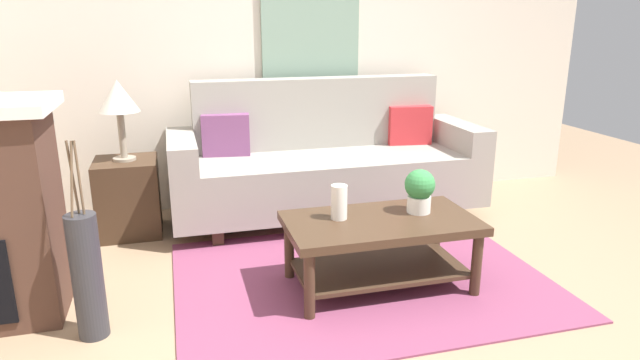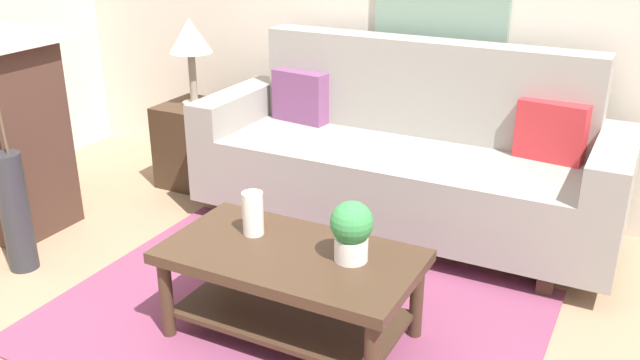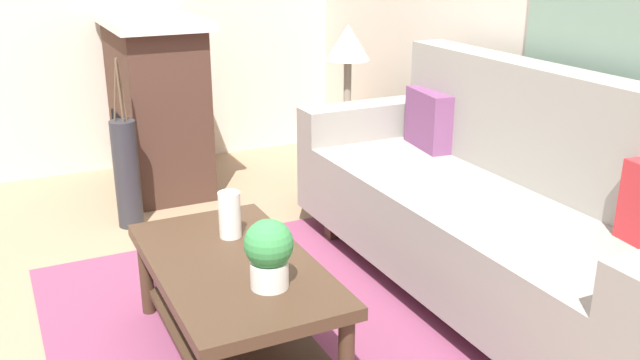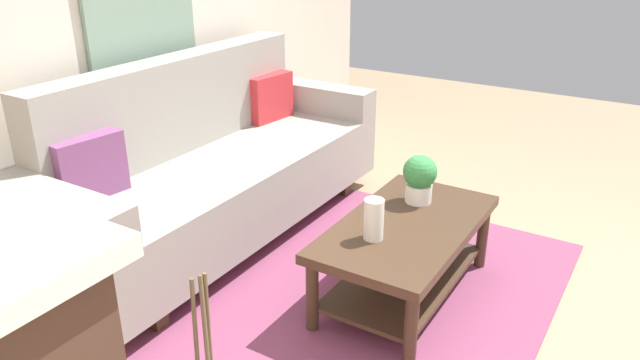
# 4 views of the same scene
# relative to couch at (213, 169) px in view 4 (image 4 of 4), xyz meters

# --- Properties ---
(ground_plane) EXTENTS (9.35, 9.35, 0.00)m
(ground_plane) POSITION_rel_couch_xyz_m (-0.11, -1.67, -0.43)
(ground_plane) COLOR #9E7F60
(wall_back) EXTENTS (5.35, 0.10, 2.70)m
(wall_back) POSITION_rel_couch_xyz_m (-0.11, 0.54, 0.92)
(wall_back) COLOR beige
(wall_back) RESTS_ON ground_plane
(area_rug) EXTENTS (2.22, 1.67, 0.01)m
(area_rug) POSITION_rel_couch_xyz_m (-0.11, -1.17, -0.43)
(area_rug) COLOR #843D5B
(area_rug) RESTS_ON ground_plane
(couch) EXTENTS (2.41, 0.84, 1.08)m
(couch) POSITION_rel_couch_xyz_m (0.00, 0.00, 0.00)
(couch) COLOR gray
(couch) RESTS_ON ground_plane
(throw_pillow_plum) EXTENTS (0.37, 0.16, 0.32)m
(throw_pillow_plum) POSITION_rel_couch_xyz_m (-0.76, 0.12, 0.25)
(throw_pillow_plum) COLOR #7A4270
(throw_pillow_plum) RESTS_ON couch
(throw_pillow_crimson) EXTENTS (0.37, 0.16, 0.32)m
(throw_pillow_crimson) POSITION_rel_couch_xyz_m (0.76, 0.12, 0.25)
(throw_pillow_crimson) COLOR red
(throw_pillow_crimson) RESTS_ON couch
(coffee_table) EXTENTS (1.10, 0.60, 0.43)m
(coffee_table) POSITION_rel_couch_xyz_m (-0.04, -1.29, -0.12)
(coffee_table) COLOR #422D1E
(coffee_table) RESTS_ON ground_plane
(tabletop_vase) EXTENTS (0.09, 0.09, 0.20)m
(tabletop_vase) POSITION_rel_couch_xyz_m (-0.27, -1.22, 0.10)
(tabletop_vase) COLOR white
(tabletop_vase) RESTS_ON coffee_table
(potted_plant_tabletop) EXTENTS (0.18, 0.18, 0.26)m
(potted_plant_tabletop) POSITION_rel_couch_xyz_m (0.22, -1.23, 0.14)
(potted_plant_tabletop) COLOR white
(potted_plant_tabletop) RESTS_ON coffee_table
(floor_vase_branch_a) EXTENTS (0.01, 0.02, 0.36)m
(floor_vase_branch_a) POSITION_rel_couch_xyz_m (-1.59, -1.40, 0.39)
(floor_vase_branch_a) COLOR brown
(floor_vase_branch_a) RESTS_ON floor_vase
(floor_vase_branch_b) EXTENTS (0.02, 0.03, 0.36)m
(floor_vase_branch_b) POSITION_rel_couch_xyz_m (-1.62, -1.38, 0.39)
(floor_vase_branch_b) COLOR brown
(floor_vase_branch_b) RESTS_ON floor_vase
(floor_vase_branch_c) EXTENTS (0.05, 0.05, 0.36)m
(floor_vase_branch_c) POSITION_rel_couch_xyz_m (-1.62, -1.42, 0.39)
(floor_vase_branch_c) COLOR brown
(floor_vase_branch_c) RESTS_ON floor_vase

